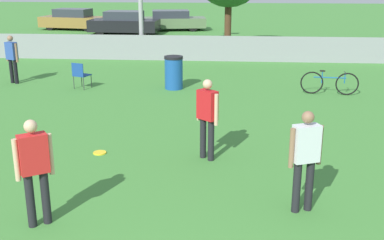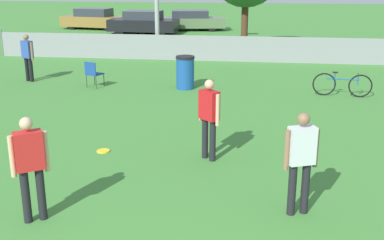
{
  "view_description": "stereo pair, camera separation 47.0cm",
  "coord_description": "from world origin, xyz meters",
  "px_view_note": "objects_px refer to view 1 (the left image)",
  "views": [
    {
      "loc": [
        1.2,
        -2.85,
        3.71
      ],
      "look_at": [
        0.49,
        5.78,
        1.05
      ],
      "focal_mm": 45.0,
      "sensor_mm": 36.0,
      "label": 1
    },
    {
      "loc": [
        1.66,
        -2.8,
        3.71
      ],
      "look_at": [
        0.49,
        5.78,
        1.05
      ],
      "focal_mm": 45.0,
      "sensor_mm": 36.0,
      "label": 2
    }
  ],
  "objects_px": {
    "bicycle_sideline": "(329,83)",
    "parked_car_olive": "(171,20)",
    "parked_car_tan": "(73,20)",
    "frisbee_disc": "(100,153)",
    "trash_bin": "(174,72)",
    "player_receiver_white": "(305,155)",
    "spectator_in_blue": "(12,56)",
    "parked_car_dark": "(124,23)",
    "folding_chair_sideline": "(80,74)",
    "player_thrower_red": "(207,114)",
    "player_defender_red": "(35,166)"
  },
  "relations": [
    {
      "from": "bicycle_sideline",
      "to": "parked_car_olive",
      "type": "distance_m",
      "value": 18.6
    },
    {
      "from": "parked_car_tan",
      "to": "frisbee_disc",
      "type": "bearing_deg",
      "value": -61.68
    },
    {
      "from": "frisbee_disc",
      "to": "bicycle_sideline",
      "type": "height_order",
      "value": "bicycle_sideline"
    },
    {
      "from": "frisbee_disc",
      "to": "trash_bin",
      "type": "height_order",
      "value": "trash_bin"
    },
    {
      "from": "player_receiver_white",
      "to": "parked_car_olive",
      "type": "bearing_deg",
      "value": 79.95
    },
    {
      "from": "parked_car_olive",
      "to": "spectator_in_blue",
      "type": "bearing_deg",
      "value": -111.12
    },
    {
      "from": "spectator_in_blue",
      "to": "parked_car_dark",
      "type": "distance_m",
      "value": 14.14
    },
    {
      "from": "frisbee_disc",
      "to": "folding_chair_sideline",
      "type": "height_order",
      "value": "folding_chair_sideline"
    },
    {
      "from": "player_receiver_white",
      "to": "frisbee_disc",
      "type": "height_order",
      "value": "player_receiver_white"
    },
    {
      "from": "frisbee_disc",
      "to": "bicycle_sideline",
      "type": "relative_size",
      "value": 0.16
    },
    {
      "from": "parked_car_tan",
      "to": "parked_car_dark",
      "type": "xyz_separation_m",
      "value": [
        3.95,
        -2.1,
        0.01
      ]
    },
    {
      "from": "parked_car_dark",
      "to": "parked_car_olive",
      "type": "relative_size",
      "value": 0.9
    },
    {
      "from": "spectator_in_blue",
      "to": "parked_car_dark",
      "type": "relative_size",
      "value": 0.38
    },
    {
      "from": "frisbee_disc",
      "to": "folding_chair_sideline",
      "type": "xyz_separation_m",
      "value": [
        -2.19,
        5.83,
        0.5
      ]
    },
    {
      "from": "bicycle_sideline",
      "to": "parked_car_olive",
      "type": "height_order",
      "value": "parked_car_olive"
    },
    {
      "from": "player_thrower_red",
      "to": "folding_chair_sideline",
      "type": "relative_size",
      "value": 1.92
    },
    {
      "from": "spectator_in_blue",
      "to": "player_thrower_red",
      "type": "bearing_deg",
      "value": 161.69
    },
    {
      "from": "player_defender_red",
      "to": "parked_car_olive",
      "type": "height_order",
      "value": "player_defender_red"
    },
    {
      "from": "player_thrower_red",
      "to": "spectator_in_blue",
      "type": "relative_size",
      "value": 1.02
    },
    {
      "from": "frisbee_disc",
      "to": "parked_car_olive",
      "type": "relative_size",
      "value": 0.06
    },
    {
      "from": "parked_car_tan",
      "to": "parked_car_olive",
      "type": "relative_size",
      "value": 0.95
    },
    {
      "from": "player_thrower_red",
      "to": "parked_car_tan",
      "type": "distance_m",
      "value": 24.97
    },
    {
      "from": "parked_car_olive",
      "to": "folding_chair_sideline",
      "type": "bearing_deg",
      "value": -102.21
    },
    {
      "from": "spectator_in_blue",
      "to": "folding_chair_sideline",
      "type": "height_order",
      "value": "spectator_in_blue"
    },
    {
      "from": "folding_chair_sideline",
      "to": "parked_car_olive",
      "type": "distance_m",
      "value": 17.05
    },
    {
      "from": "folding_chair_sideline",
      "to": "parked_car_olive",
      "type": "height_order",
      "value": "parked_car_olive"
    },
    {
      "from": "bicycle_sideline",
      "to": "parked_car_dark",
      "type": "bearing_deg",
      "value": 128.98
    },
    {
      "from": "trash_bin",
      "to": "parked_car_dark",
      "type": "bearing_deg",
      "value": 108.45
    },
    {
      "from": "spectator_in_blue",
      "to": "trash_bin",
      "type": "xyz_separation_m",
      "value": [
        5.65,
        -0.36,
        -0.4
      ]
    },
    {
      "from": "player_thrower_red",
      "to": "parked_car_olive",
      "type": "relative_size",
      "value": 0.35
    },
    {
      "from": "parked_car_olive",
      "to": "bicycle_sideline",
      "type": "bearing_deg",
      "value": -76.48
    },
    {
      "from": "player_receiver_white",
      "to": "bicycle_sideline",
      "type": "relative_size",
      "value": 0.94
    },
    {
      "from": "player_defender_red",
      "to": "spectator_in_blue",
      "type": "distance_m",
      "value": 10.59
    },
    {
      "from": "bicycle_sideline",
      "to": "parked_car_olive",
      "type": "bearing_deg",
      "value": 118.24
    },
    {
      "from": "parked_car_olive",
      "to": "parked_car_tan",
      "type": "bearing_deg",
      "value": 172.47
    },
    {
      "from": "player_receiver_white",
      "to": "parked_car_dark",
      "type": "height_order",
      "value": "player_receiver_white"
    },
    {
      "from": "trash_bin",
      "to": "parked_car_tan",
      "type": "height_order",
      "value": "parked_car_tan"
    },
    {
      "from": "player_defender_red",
      "to": "player_thrower_red",
      "type": "bearing_deg",
      "value": 16.3
    },
    {
      "from": "player_receiver_white",
      "to": "parked_car_dark",
      "type": "xyz_separation_m",
      "value": [
        -7.9,
        22.83,
        -0.29
      ]
    },
    {
      "from": "player_defender_red",
      "to": "folding_chair_sideline",
      "type": "relative_size",
      "value": 1.92
    },
    {
      "from": "player_defender_red",
      "to": "parked_car_dark",
      "type": "relative_size",
      "value": 0.39
    },
    {
      "from": "player_defender_red",
      "to": "spectator_in_blue",
      "type": "bearing_deg",
      "value": 81.87
    },
    {
      "from": "trash_bin",
      "to": "player_thrower_red",
      "type": "bearing_deg",
      "value": -77.09
    },
    {
      "from": "player_receiver_white",
      "to": "parked_car_dark",
      "type": "distance_m",
      "value": 24.17
    },
    {
      "from": "player_receiver_white",
      "to": "parked_car_olive",
      "type": "xyz_separation_m",
      "value": [
        -5.27,
        25.13,
        -0.33
      ]
    },
    {
      "from": "player_receiver_white",
      "to": "player_defender_red",
      "type": "bearing_deg",
      "value": 169.0
    },
    {
      "from": "folding_chair_sideline",
      "to": "frisbee_disc",
      "type": "bearing_deg",
      "value": 132.01
    },
    {
      "from": "player_thrower_red",
      "to": "player_receiver_white",
      "type": "bearing_deg",
      "value": -11.14
    },
    {
      "from": "parked_car_olive",
      "to": "trash_bin",
      "type": "bearing_deg",
      "value": -91.78
    },
    {
      "from": "player_receiver_white",
      "to": "trash_bin",
      "type": "distance_m",
      "value": 8.92
    }
  ]
}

